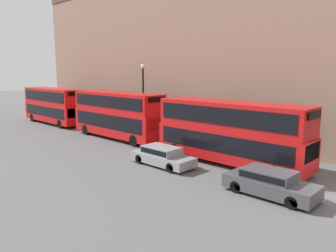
{
  "coord_description": "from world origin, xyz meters",
  "views": [
    {
      "loc": [
        -16.92,
        -5.17,
        6.38
      ],
      "look_at": [
        0.48,
        11.6,
        2.23
      ],
      "focal_mm": 35.0,
      "sensor_mm": 36.0,
      "label": 1
    }
  ],
  "objects_px": {
    "bus_leading": "(230,130)",
    "car_dark_sedan": "(270,182)",
    "bus_second_in_queue": "(117,113)",
    "pedestrian": "(126,125)",
    "bus_third_in_queue": "(54,104)",
    "car_hatchback": "(162,155)"
  },
  "relations": [
    {
      "from": "bus_leading",
      "to": "car_dark_sedan",
      "type": "xyz_separation_m",
      "value": [
        -3.4,
        -4.69,
        -1.64
      ]
    },
    {
      "from": "bus_second_in_queue",
      "to": "pedestrian",
      "type": "height_order",
      "value": "bus_second_in_queue"
    },
    {
      "from": "bus_third_in_queue",
      "to": "pedestrian",
      "type": "bearing_deg",
      "value": -78.96
    },
    {
      "from": "bus_third_in_queue",
      "to": "car_dark_sedan",
      "type": "xyz_separation_m",
      "value": [
        -3.4,
        -29.43,
        -1.6
      ]
    },
    {
      "from": "bus_second_in_queue",
      "to": "bus_third_in_queue",
      "type": "bearing_deg",
      "value": 90.0
    },
    {
      "from": "bus_leading",
      "to": "bus_second_in_queue",
      "type": "distance_m",
      "value": 12.38
    },
    {
      "from": "bus_leading",
      "to": "bus_second_in_queue",
      "type": "height_order",
      "value": "bus_second_in_queue"
    },
    {
      "from": "bus_second_in_queue",
      "to": "pedestrian",
      "type": "relative_size",
      "value": 6.08
    },
    {
      "from": "bus_leading",
      "to": "car_dark_sedan",
      "type": "height_order",
      "value": "bus_leading"
    },
    {
      "from": "car_dark_sedan",
      "to": "pedestrian",
      "type": "relative_size",
      "value": 2.68
    },
    {
      "from": "car_dark_sedan",
      "to": "car_hatchback",
      "type": "height_order",
      "value": "car_dark_sedan"
    },
    {
      "from": "bus_second_in_queue",
      "to": "car_hatchback",
      "type": "relative_size",
      "value": 2.3
    },
    {
      "from": "bus_third_in_queue",
      "to": "car_dark_sedan",
      "type": "relative_size",
      "value": 2.19
    },
    {
      "from": "car_dark_sedan",
      "to": "bus_third_in_queue",
      "type": "bearing_deg",
      "value": 83.41
    },
    {
      "from": "bus_second_in_queue",
      "to": "car_dark_sedan",
      "type": "xyz_separation_m",
      "value": [
        -3.4,
        -17.07,
        -1.67
      ]
    },
    {
      "from": "bus_leading",
      "to": "bus_third_in_queue",
      "type": "bearing_deg",
      "value": 90.0
    },
    {
      "from": "bus_third_in_queue",
      "to": "pedestrian",
      "type": "relative_size",
      "value": 5.86
    },
    {
      "from": "bus_second_in_queue",
      "to": "bus_leading",
      "type": "bearing_deg",
      "value": -90.0
    },
    {
      "from": "car_dark_sedan",
      "to": "bus_second_in_queue",
      "type": "bearing_deg",
      "value": 78.73
    },
    {
      "from": "bus_leading",
      "to": "bus_third_in_queue",
      "type": "height_order",
      "value": "bus_leading"
    },
    {
      "from": "bus_third_in_queue",
      "to": "car_hatchback",
      "type": "xyz_separation_m",
      "value": [
        -3.4,
        -21.65,
        -1.63
      ]
    },
    {
      "from": "bus_second_in_queue",
      "to": "pedestrian",
      "type": "xyz_separation_m",
      "value": [
        2.14,
        1.38,
        -1.59
      ]
    }
  ]
}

